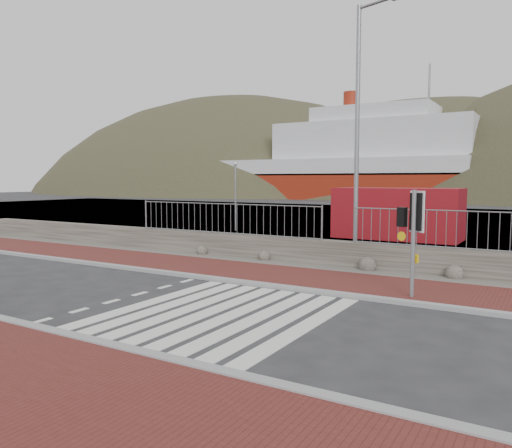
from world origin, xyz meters
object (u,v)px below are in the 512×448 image
Objects in this scene: ferry at (335,166)px; shipping_container at (397,213)px; traffic_signal_far at (412,221)px; streetlight at (361,121)px.

ferry reaches higher than shipping_container.
ferry is at bearing 115.73° from shipping_container.
traffic_signal_far is at bearing -72.97° from shipping_container.
ferry is 70.22m from traffic_signal_far.
shipping_container is (-3.90, 13.14, -0.71)m from traffic_signal_far.
ferry is 5.47× the size of streetlight.
streetlight reaches higher than shipping_container.
shipping_container is at bearing -64.74° from ferry.
shipping_container is at bearing 115.95° from streetlight.
ferry is at bearing 132.40° from streetlight.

